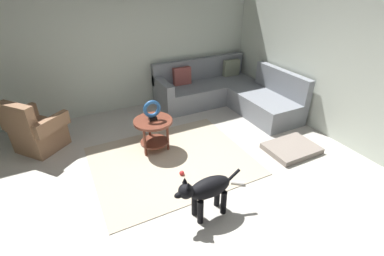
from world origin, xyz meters
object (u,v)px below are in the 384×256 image
object	(u,v)px
sectional_couch	(226,93)
dog_toy_rope	(237,183)
dog	(206,190)
dog_toy_ball	(182,173)
dog_bed_mat	(291,148)
armchair	(36,132)
side_table	(153,127)
torus_sculpture	(152,110)

from	to	relation	value
sectional_couch	dog_toy_rope	world-z (taller)	sectional_couch
dog	dog_toy_ball	size ratio (longest dim) A/B	11.78
dog_toy_ball	dog_bed_mat	bearing A→B (deg)	-7.42
sectional_couch	dog_bed_mat	distance (m)	1.96
dog	dog_toy_rope	xyz separation A→B (m)	(0.64, 0.26, -0.35)
dog_toy_ball	dog_toy_rope	world-z (taller)	dog_toy_ball
sectional_couch	dog_toy_ball	size ratio (longest dim) A/B	31.26
dog	dog_toy_rope	world-z (taller)	dog
sectional_couch	armchair	size ratio (longest dim) A/B	2.25
side_table	dog_bed_mat	size ratio (longest dim) A/B	0.75
sectional_couch	armchair	xyz separation A→B (m)	(-3.60, -0.06, 0.03)
sectional_couch	torus_sculpture	size ratio (longest dim) A/B	6.90
dog	dog_toy_ball	xyz separation A→B (m)	(0.05, 0.78, -0.34)
torus_sculpture	dog_toy_rope	xyz separation A→B (m)	(0.70, -1.31, -0.69)
dog	dog_toy_rope	size ratio (longest dim) A/B	4.68
torus_sculpture	dog	distance (m)	1.61
sectional_couch	dog	distance (m)	3.13
dog_toy_rope	side_table	bearing A→B (deg)	118.19
dog_bed_mat	dog_toy_ball	world-z (taller)	dog_bed_mat
dog	dog_toy_rope	distance (m)	0.78
side_table	sectional_couch	bearing A→B (deg)	25.12
sectional_couch	dog_toy_rope	bearing A→B (deg)	-119.36
torus_sculpture	armchair	bearing A→B (deg)	152.70
torus_sculpture	dog_bed_mat	distance (m)	2.30
dog_toy_ball	side_table	bearing A→B (deg)	98.01
sectional_couch	dog	world-z (taller)	sectional_couch
armchair	torus_sculpture	world-z (taller)	armchair
dog	sectional_couch	bearing A→B (deg)	-38.45
side_table	dog_bed_mat	xyz separation A→B (m)	(1.95, -1.03, -0.37)
sectional_couch	dog_bed_mat	bearing A→B (deg)	-90.16
dog	torus_sculpture	bearing A→B (deg)	0.95
dog	dog_toy_ball	bearing A→B (deg)	-5.06
dog_bed_mat	dog	bearing A→B (deg)	-163.93
armchair	dog_toy_rope	size ratio (longest dim) A/B	5.52
dog_bed_mat	dog_toy_rope	bearing A→B (deg)	-167.31
torus_sculpture	dog	bearing A→B (deg)	-87.90
side_table	dog_bed_mat	bearing A→B (deg)	-27.83
torus_sculpture	dog_toy_ball	bearing A→B (deg)	-81.99
dog_bed_mat	armchair	bearing A→B (deg)	152.41
armchair	side_table	distance (m)	1.86
torus_sculpture	dog_toy_ball	xyz separation A→B (m)	(0.11, -0.79, -0.68)
dog_toy_ball	dog_toy_rope	bearing A→B (deg)	-41.36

